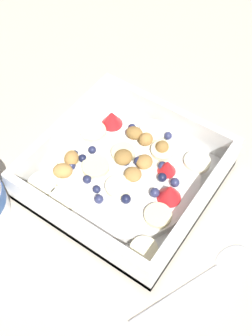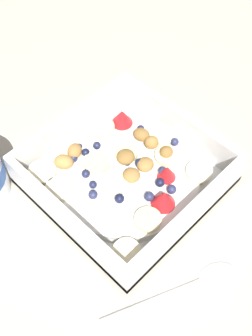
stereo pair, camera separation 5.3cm
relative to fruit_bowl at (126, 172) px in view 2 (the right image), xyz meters
name	(u,v)px [view 2 (the right image)]	position (x,y,z in m)	size (l,w,h in m)	color
ground_plane	(110,184)	(0.01, 0.02, -0.02)	(2.40, 2.40, 0.00)	beige
fruit_bowl	(126,172)	(0.00, 0.00, 0.00)	(0.22, 0.22, 0.06)	white
spoon	(200,280)	(-0.16, 0.04, -0.01)	(0.09, 0.17, 0.01)	silver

